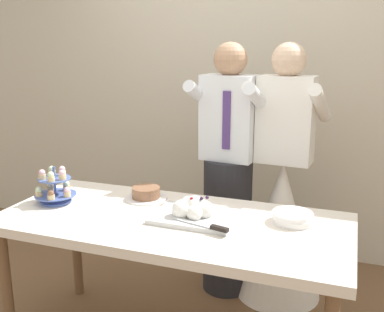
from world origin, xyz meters
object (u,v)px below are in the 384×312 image
at_px(plate_stack, 293,218).
at_px(main_cake_tray, 194,211).
at_px(dessert_table, 172,232).
at_px(cupcake_stand, 55,188).
at_px(person_groom, 228,185).
at_px(person_bride, 281,212).
at_px(round_cake, 146,194).

bearing_deg(plate_stack, main_cake_tray, -165.48).
xyz_separation_m(dessert_table, cupcake_stand, (-0.71, -0.00, 0.16)).
bearing_deg(person_groom, dessert_table, -97.53).
distance_m(plate_stack, person_bride, 0.68).
bearing_deg(main_cake_tray, person_bride, 66.20).
bearing_deg(plate_stack, round_cake, 175.33).
relative_size(dessert_table, plate_stack, 8.67).
xyz_separation_m(dessert_table, person_bride, (0.45, 0.78, -0.12)).
bearing_deg(dessert_table, round_cake, 138.36).
distance_m(plate_stack, round_cake, 0.85).
height_order(cupcake_stand, person_groom, person_groom).
bearing_deg(plate_stack, cupcake_stand, -173.17).
relative_size(dessert_table, person_groom, 1.08).
bearing_deg(dessert_table, person_bride, 60.40).
bearing_deg(cupcake_stand, dessert_table, 0.15).
bearing_deg(main_cake_tray, cupcake_stand, -177.83).
xyz_separation_m(round_cake, person_groom, (0.35, 0.51, -0.06)).
xyz_separation_m(cupcake_stand, person_bride, (1.15, 0.79, -0.28)).
xyz_separation_m(dessert_table, round_cake, (-0.25, 0.22, 0.11)).
bearing_deg(round_cake, dessert_table, -41.64).
bearing_deg(person_bride, plate_stack, -76.80).
height_order(dessert_table, main_cake_tray, main_cake_tray).
xyz_separation_m(plate_stack, person_groom, (-0.50, 0.58, -0.06)).
relative_size(main_cake_tray, plate_stack, 2.08).
xyz_separation_m(dessert_table, person_groom, (0.10, 0.74, 0.05)).
distance_m(dessert_table, plate_stack, 0.62).
bearing_deg(round_cake, person_groom, 55.88).
relative_size(dessert_table, main_cake_tray, 4.16).
xyz_separation_m(person_groom, person_bride, (0.35, 0.05, -0.16)).
height_order(dessert_table, plate_stack, plate_stack).
height_order(round_cake, person_bride, person_bride).
relative_size(person_groom, person_bride, 1.00).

